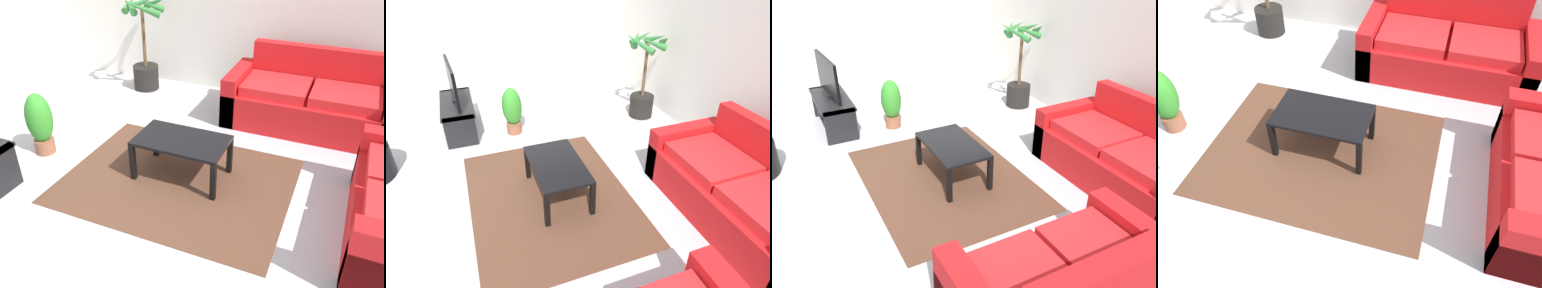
{
  "view_description": "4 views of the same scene",
  "coord_description": "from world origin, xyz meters",
  "views": [
    {
      "loc": [
        1.59,
        -2.3,
        2.34
      ],
      "look_at": [
        0.4,
        0.49,
        0.52
      ],
      "focal_mm": 36.95,
      "sensor_mm": 36.0,
      "label": 1
    },
    {
      "loc": [
        2.93,
        -0.09,
        2.39
      ],
      "look_at": [
        0.33,
        0.88,
        0.69
      ],
      "focal_mm": 30.4,
      "sensor_mm": 36.0,
      "label": 2
    },
    {
      "loc": [
        3.64,
        -0.95,
        2.45
      ],
      "look_at": [
        0.36,
        0.75,
        0.47
      ],
      "focal_mm": 36.7,
      "sensor_mm": 36.0,
      "label": 3
    },
    {
      "loc": [
        1.2,
        -1.75,
        2.75
      ],
      "look_at": [
        0.56,
        0.41,
        0.4
      ],
      "focal_mm": 35.58,
      "sensor_mm": 36.0,
      "label": 4
    }
  ],
  "objects": [
    {
      "name": "coffee_table",
      "position": [
        0.21,
        0.68,
        0.36
      ],
      "size": [
        0.89,
        0.53,
        0.42
      ],
      "color": "black",
      "rests_on": "ground"
    },
    {
      "name": "potted_plant_small",
      "position": [
        -1.37,
        0.5,
        0.37
      ],
      "size": [
        0.28,
        0.28,
        0.7
      ],
      "color": "brown",
      "rests_on": "ground"
    },
    {
      "name": "wall_left",
      "position": [
        -3.0,
        0.0,
        1.35
      ],
      "size": [
        0.06,
        6.0,
        2.7
      ],
      "primitive_type": "cube",
      "color": "silver",
      "rests_on": "ground"
    },
    {
      "name": "tv",
      "position": [
        -1.75,
        -0.23,
        0.75
      ],
      "size": [
        0.95,
        0.12,
        0.58
      ],
      "color": "black",
      "rests_on": "tv_stand"
    },
    {
      "name": "couch_main",
      "position": [
        1.19,
        2.28,
        0.3
      ],
      "size": [
        1.96,
        0.9,
        0.9
      ],
      "color": "red",
      "rests_on": "ground"
    },
    {
      "name": "ground_plane",
      "position": [
        0.0,
        0.0,
        0.0
      ],
      "size": [
        6.6,
        6.6,
        0.0
      ],
      "primitive_type": "plane",
      "color": "#B2B2B7"
    },
    {
      "name": "wall_back",
      "position": [
        0.0,
        3.0,
        1.35
      ],
      "size": [
        6.0,
        0.06,
        2.7
      ],
      "primitive_type": "cube",
      "color": "silver",
      "rests_on": "ground"
    },
    {
      "name": "potted_palm",
      "position": [
        -1.21,
        2.55,
        0.53
      ],
      "size": [
        0.64,
        0.74,
        1.35
      ],
      "color": "black",
      "rests_on": "ground"
    },
    {
      "name": "area_rug",
      "position": [
        0.21,
        0.58,
        0.0
      ],
      "size": [
        2.2,
        1.7,
        0.01
      ],
      "primitive_type": "cube",
      "color": "#513323",
      "rests_on": "ground"
    },
    {
      "name": "tv_stand",
      "position": [
        -1.75,
        -0.24,
        0.3
      ],
      "size": [
        1.1,
        0.45,
        0.45
      ],
      "color": "black",
      "rests_on": "ground"
    }
  ]
}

